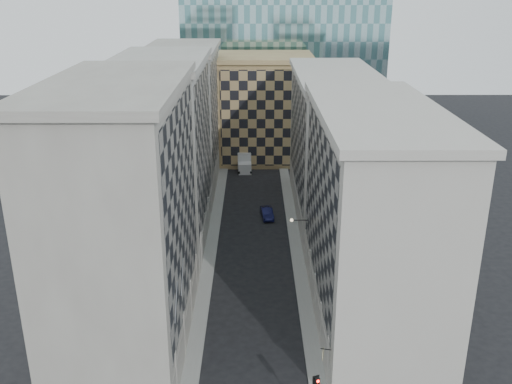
{
  "coord_description": "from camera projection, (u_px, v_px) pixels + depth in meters",
  "views": [
    {
      "loc": [
        0.05,
        -33.7,
        30.97
      ],
      "look_at": [
        0.23,
        13.79,
        13.31
      ],
      "focal_mm": 40.0,
      "sensor_mm": 36.0,
      "label": 1
    }
  ],
  "objects": [
    {
      "name": "bldg_left_b",
      "position": [
        164.0,
        152.0,
        69.33
      ],
      "size": [
        10.8,
        22.8,
        22.7
      ],
      "color": "#9C9991",
      "rests_on": "ground"
    },
    {
      "name": "bracket_lamp",
      "position": [
        293.0,
        220.0,
        62.73
      ],
      "size": [
        1.98,
        0.36,
        0.36
      ],
      "color": "black",
      "rests_on": "ground"
    },
    {
      "name": "bldg_right_a",
      "position": [
        371.0,
        217.0,
        52.88
      ],
      "size": [
        10.8,
        26.8,
        20.7
      ],
      "color": "#B1ACA2",
      "rests_on": "ground"
    },
    {
      "name": "bldg_left_c",
      "position": [
        185.0,
        116.0,
        90.12
      ],
      "size": [
        10.8,
        22.8,
        21.7
      ],
      "color": "gray",
      "rests_on": "ground"
    },
    {
      "name": "bldg_right_b",
      "position": [
        333.0,
        144.0,
        78.36
      ],
      "size": [
        10.8,
        28.8,
        19.7
      ],
      "color": "#B1ACA2",
      "rests_on": "ground"
    },
    {
      "name": "flagpoles_left",
      "position": [
        179.0,
        289.0,
        45.2
      ],
      "size": [
        0.1,
        6.33,
        2.33
      ],
      "color": "gray",
      "rests_on": "ground"
    },
    {
      "name": "shop_sign",
      "position": [
        323.0,
        353.0,
        44.16
      ],
      "size": [
        0.83,
        0.73,
        0.82
      ],
      "rotation": [
        0.0,
        0.0,
        -0.24
      ],
      "color": "black",
      "rests_on": "ground"
    },
    {
      "name": "tan_block",
      "position": [
        265.0,
        108.0,
        102.74
      ],
      "size": [
        16.8,
        14.8,
        18.8
      ],
      "color": "#9D7953",
      "rests_on": "ground"
    },
    {
      "name": "dark_car",
      "position": [
        267.0,
        213.0,
        78.97
      ],
      "size": [
        1.94,
        4.39,
        1.4
      ],
      "primitive_type": "imported",
      "rotation": [
        0.0,
        0.0,
        0.11
      ],
      "color": "#0F123A",
      "rests_on": "ground"
    },
    {
      "name": "box_truck",
      "position": [
        244.0,
        162.0,
        98.99
      ],
      "size": [
        2.59,
        5.78,
        3.11
      ],
      "rotation": [
        0.0,
        0.0,
        0.05
      ],
      "color": "silver",
      "rests_on": "ground"
    },
    {
      "name": "bldg_left_a",
      "position": [
        126.0,
        220.0,
        48.53
      ],
      "size": [
        10.8,
        22.8,
        23.7
      ],
      "color": "gray",
      "rests_on": "ground"
    },
    {
      "name": "church_tower",
      "position": [
        253.0,
        3.0,
        109.85
      ],
      "size": [
        7.2,
        7.2,
        51.5
      ],
      "color": "#2E2823",
      "rests_on": "ground"
    },
    {
      "name": "sidewalk_west",
      "position": [
        211.0,
        247.0,
        70.46
      ],
      "size": [
        1.5,
        100.0,
        0.15
      ],
      "primitive_type": "cube",
      "color": "gray",
      "rests_on": "ground"
    },
    {
      "name": "sidewalk_east",
      "position": [
        296.0,
        246.0,
        70.49
      ],
      "size": [
        1.5,
        100.0,
        0.15
      ],
      "primitive_type": "cube",
      "color": "gray",
      "rests_on": "ground"
    }
  ]
}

